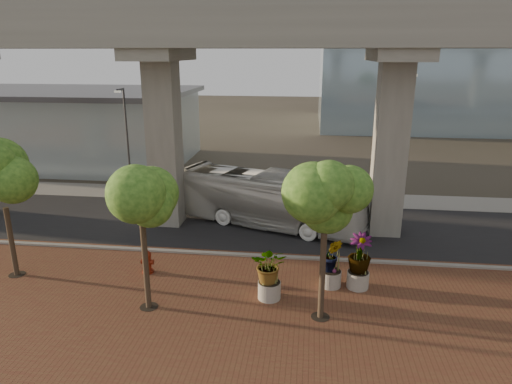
# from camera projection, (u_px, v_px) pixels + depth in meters

# --- Properties ---
(ground) EXTENTS (160.00, 160.00, 0.00)m
(ground) POSITION_uv_depth(u_px,v_px,m) (270.00, 241.00, 23.69)
(ground) COLOR #383428
(ground) RESTS_ON ground
(brick_plaza) EXTENTS (70.00, 13.00, 0.06)m
(brick_plaza) POSITION_uv_depth(u_px,v_px,m) (249.00, 330.00, 16.09)
(brick_plaza) COLOR brown
(brick_plaza) RESTS_ON ground
(asphalt_road) EXTENTS (90.00, 8.00, 0.04)m
(asphalt_road) POSITION_uv_depth(u_px,v_px,m) (273.00, 227.00, 25.58)
(asphalt_road) COLOR black
(asphalt_road) RESTS_ON ground
(curb_strip) EXTENTS (70.00, 0.25, 0.16)m
(curb_strip) POSITION_uv_depth(u_px,v_px,m) (266.00, 256.00, 21.77)
(curb_strip) COLOR gray
(curb_strip) RESTS_ON ground
(far_sidewalk) EXTENTS (90.00, 3.00, 0.06)m
(far_sidewalk) POSITION_uv_depth(u_px,v_px,m) (280.00, 197.00, 30.79)
(far_sidewalk) COLOR gray
(far_sidewalk) RESTS_ON ground
(transit_viaduct) EXTENTS (72.00, 5.60, 12.40)m
(transit_viaduct) POSITION_uv_depth(u_px,v_px,m) (275.00, 95.00, 23.43)
(transit_viaduct) COLOR gray
(transit_viaduct) RESTS_ON ground
(station_pavilion) EXTENTS (23.00, 13.00, 6.30)m
(station_pavilion) POSITION_uv_depth(u_px,v_px,m) (61.00, 125.00, 40.21)
(station_pavilion) COLOR #AEC0C7
(station_pavilion) RESTS_ON ground
(transit_bus) EXTENTS (11.30, 6.11, 3.08)m
(transit_bus) POSITION_uv_depth(u_px,v_px,m) (267.00, 199.00, 25.47)
(transit_bus) COLOR silver
(transit_bus) RESTS_ON ground
(fire_hydrant) EXTENTS (0.55, 0.49, 1.09)m
(fire_hydrant) POSITION_uv_depth(u_px,v_px,m) (147.00, 262.00, 20.08)
(fire_hydrant) COLOR maroon
(fire_hydrant) RESTS_ON ground
(planter_front) EXTENTS (2.01, 2.01, 2.22)m
(planter_front) POSITION_uv_depth(u_px,v_px,m) (270.00, 267.00, 17.75)
(planter_front) COLOR #A6A096
(planter_front) RESTS_ON ground
(planter_right) EXTENTS (2.21, 2.21, 2.37)m
(planter_right) POSITION_uv_depth(u_px,v_px,m) (359.00, 256.00, 18.55)
(planter_right) COLOR #ABA69A
(planter_right) RESTS_ON ground
(planter_left) EXTENTS (1.94, 1.94, 2.14)m
(planter_left) POSITION_uv_depth(u_px,v_px,m) (332.00, 257.00, 18.71)
(planter_left) COLOR #A29E92
(planter_left) RESTS_ON ground
(street_tree_far_west) EXTENTS (3.77, 3.77, 5.94)m
(street_tree_far_west) POSITION_uv_depth(u_px,v_px,m) (1.00, 183.00, 18.81)
(street_tree_far_west) COLOR #4B3A2B
(street_tree_far_west) RESTS_ON ground
(street_tree_near_west) EXTENTS (3.13, 3.13, 5.83)m
(street_tree_near_west) POSITION_uv_depth(u_px,v_px,m) (140.00, 198.00, 16.22)
(street_tree_near_west) COLOR #4B3A2B
(street_tree_near_west) RESTS_ON ground
(street_tree_near_east) EXTENTS (3.52, 3.52, 5.99)m
(street_tree_near_east) POSITION_uv_depth(u_px,v_px,m) (326.00, 205.00, 15.56)
(street_tree_near_east) COLOR #4B3A2B
(street_tree_near_east) RESTS_ON ground
(streetlamp_west) EXTENTS (0.36, 1.05, 7.24)m
(streetlamp_west) POSITION_uv_depth(u_px,v_px,m) (127.00, 137.00, 29.14)
(streetlamp_west) COLOR #2D2D32
(streetlamp_west) RESTS_ON ground
(streetlamp_east) EXTENTS (0.41, 1.21, 8.33)m
(streetlamp_east) POSITION_uv_depth(u_px,v_px,m) (404.00, 132.00, 26.99)
(streetlamp_east) COLOR #2B2B30
(streetlamp_east) RESTS_ON ground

